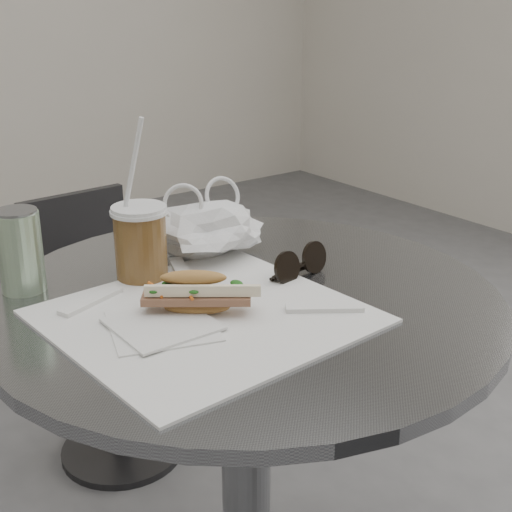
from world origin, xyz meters
TOP-DOWN VIEW (x-y plane):
  - cafe_table at (0.00, 0.20)m, footprint 0.76×0.76m
  - chair_far at (0.10, 0.95)m, footprint 0.36×0.37m
  - sandwich_paper at (-0.09, 0.17)m, footprint 0.41×0.39m
  - banh_mi at (-0.10, 0.18)m, footprint 0.19×0.17m
  - iced_coffee at (-0.09, 0.34)m, footprint 0.09×0.09m
  - sunglasses at (0.11, 0.20)m, footprint 0.12×0.04m
  - plastic_bag at (0.04, 0.36)m, footprint 0.23×0.21m
  - napkin_stack at (-0.16, 0.17)m, footprint 0.17×0.17m
  - drink_can at (-0.25, 0.41)m, footprint 0.07×0.07m

SIDE VIEW (x-z plane):
  - chair_far at x=0.10m, z-range -0.03..0.65m
  - cafe_table at x=0.00m, z-range 0.10..0.84m
  - sandwich_paper at x=-0.09m, z-range 0.74..0.74m
  - napkin_stack at x=-0.16m, z-range 0.74..0.75m
  - sunglasses at x=0.11m, z-range 0.73..0.79m
  - banh_mi at x=-0.10m, z-range 0.74..0.80m
  - plastic_bag at x=0.04m, z-range 0.74..0.83m
  - iced_coffee at x=-0.09m, z-range 0.67..0.93m
  - drink_can at x=-0.25m, z-range 0.74..0.87m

